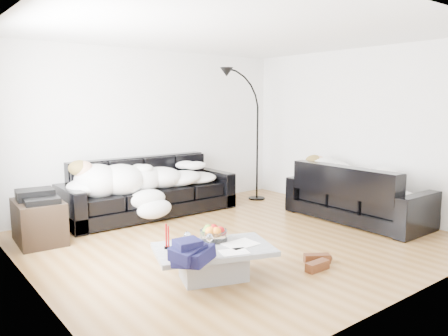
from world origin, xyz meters
TOP-DOWN VIEW (x-y plane):
  - ground at (0.00, 0.00)m, footprint 5.00×5.00m
  - wall_back at (0.00, 2.25)m, footprint 5.00×0.02m
  - wall_left at (-2.50, 0.00)m, footprint 0.02×4.50m
  - wall_right at (2.50, 0.00)m, footprint 0.02×4.50m
  - ceiling at (0.00, 0.00)m, footprint 5.00×5.00m
  - sofa_back at (-0.30, 1.80)m, footprint 2.71×0.94m
  - sofa_right at (2.00, -0.37)m, footprint 0.90×2.09m
  - sleeper_back at (-0.30, 1.75)m, footprint 2.29×0.79m
  - sleeper_right at (2.00, -0.37)m, footprint 0.76×1.80m
  - teal_cushion at (1.94, 0.28)m, footprint 0.42×0.38m
  - coffee_table at (-1.01, -0.84)m, footprint 1.31×1.02m
  - fruit_bowl at (-0.89, -0.67)m, footprint 0.31×0.31m
  - wine_glass_a at (-1.26, -0.74)m, footprint 0.09×0.09m
  - wine_glass_b at (-1.33, -0.78)m, footprint 0.07×0.07m
  - wine_glass_c at (-1.09, -0.88)m, footprint 0.08×0.08m
  - candle_left at (-1.41, -0.60)m, footprint 0.06×0.06m
  - candle_right at (-1.40, -0.62)m, footprint 0.04×0.04m
  - newspaper_a at (-0.75, -0.94)m, footprint 0.33×0.25m
  - newspaper_b at (-0.95, -1.08)m, footprint 0.32×0.27m
  - navy_jacket at (-1.45, -1.06)m, footprint 0.41×0.36m
  - shoes at (0.07, -1.26)m, footprint 0.54×0.44m
  - av_cabinet at (-2.06, 1.46)m, footprint 0.58×0.81m
  - stereo at (-2.06, 1.46)m, footprint 0.47×0.38m
  - floor_lamp at (1.78, 1.61)m, footprint 0.80×0.49m

SIDE VIEW (x-z plane):
  - ground at x=0.00m, z-range 0.00..0.00m
  - shoes at x=0.07m, z-range 0.00..0.11m
  - coffee_table at x=-1.01m, z-range 0.00..0.34m
  - av_cabinet at x=-2.06m, z-range 0.00..0.54m
  - newspaper_b at x=-0.95m, z-range 0.34..0.35m
  - newspaper_a at x=-0.75m, z-range 0.34..0.35m
  - wine_glass_b at x=-1.33m, z-range 0.34..0.49m
  - wine_glass_c at x=-1.09m, z-range 0.34..0.50m
  - sofa_right at x=2.00m, z-range 0.00..0.85m
  - wine_glass_a at x=-1.26m, z-range 0.34..0.51m
  - fruit_bowl at x=-0.89m, z-range 0.34..0.51m
  - sofa_back at x=-0.30m, z-range 0.00..0.89m
  - candle_right at x=-1.40m, z-range 0.34..0.56m
  - candle_left at x=-1.41m, z-range 0.34..0.59m
  - navy_jacket at x=-1.45m, z-range 0.42..0.60m
  - stereo at x=-2.06m, z-range 0.54..0.67m
  - sleeper_right at x=2.00m, z-range 0.42..0.86m
  - sleeper_back at x=-0.30m, z-range 0.42..0.88m
  - teal_cushion at x=1.94m, z-range 0.62..0.82m
  - floor_lamp at x=1.78m, z-range 0.00..2.05m
  - wall_back at x=0.00m, z-range 0.00..2.60m
  - wall_left at x=-2.50m, z-range 0.00..2.60m
  - wall_right at x=2.50m, z-range 0.00..2.60m
  - ceiling at x=0.00m, z-range 2.60..2.60m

